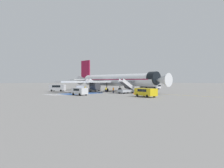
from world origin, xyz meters
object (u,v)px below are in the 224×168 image
at_px(service_van_3, 146,92).
at_px(traffic_cone_2, 137,93).
at_px(fuel_tanker, 150,85).
at_px(ground_crew_0, 113,90).
at_px(traffic_cone_1, 76,90).
at_px(service_van_1, 80,91).
at_px(ground_crew_3, 106,89).
at_px(baggage_cart, 101,92).
at_px(ground_crew_2, 85,88).
at_px(boarding_stairs_forward, 126,90).
at_px(ground_crew_1, 83,88).
at_px(boarding_stairs_aft, 93,88).
at_px(service_van_2, 57,87).
at_px(traffic_cone_0, 134,93).
at_px(airliner, 115,80).
at_px(service_van_0, 80,89).

bearing_deg(service_van_3, traffic_cone_2, 63.82).
distance_m(fuel_tanker, traffic_cone_2, 35.05).
bearing_deg(fuel_tanker, service_van_3, 39.80).
distance_m(fuel_tanker, ground_crew_0, 33.16).
height_order(ground_crew_0, traffic_cone_1, ground_crew_0).
bearing_deg(service_van_1, fuel_tanker, 15.61).
bearing_deg(ground_crew_3, baggage_cart, -162.07).
bearing_deg(ground_crew_2, service_van_3, 59.33).
xyz_separation_m(boarding_stairs_forward, traffic_cone_1, (-19.81, -2.92, -0.69)).
relative_size(ground_crew_1, ground_crew_3, 1.03).
bearing_deg(ground_crew_2, boarding_stairs_forward, 70.36).
distance_m(service_van_1, ground_crew_0, 12.58).
xyz_separation_m(service_van_3, baggage_cart, (-20.23, 4.73, -0.89)).
height_order(ground_crew_1, traffic_cone_2, ground_crew_1).
bearing_deg(boarding_stairs_aft, ground_crew_0, -8.36).
height_order(service_van_1, ground_crew_0, service_van_1).
bearing_deg(traffic_cone_1, service_van_2, -124.63).
bearing_deg(boarding_stairs_aft, ground_crew_2, 173.35).
height_order(boarding_stairs_forward, traffic_cone_1, boarding_stairs_forward).
xyz_separation_m(ground_crew_3, traffic_cone_0, (12.12, -1.20, -0.67)).
bearing_deg(traffic_cone_2, service_van_3, -40.08).
relative_size(service_van_2, traffic_cone_0, 10.44).
bearing_deg(airliner, ground_crew_0, 43.07).
distance_m(boarding_stairs_forward, fuel_tanker, 32.88).
bearing_deg(service_van_0, baggage_cart, -168.65).
height_order(boarding_stairs_aft, traffic_cone_2, boarding_stairs_aft).
height_order(service_van_1, traffic_cone_2, service_van_1).
xyz_separation_m(boarding_stairs_aft, traffic_cone_0, (19.00, -1.63, -0.77)).
xyz_separation_m(fuel_tanker, traffic_cone_0, (17.61, -31.07, -1.59)).
bearing_deg(traffic_cone_2, boarding_stairs_aft, 177.94).
distance_m(airliner, service_van_3, 24.25).
bearing_deg(ground_crew_3, service_van_0, 179.32).
distance_m(boarding_stairs_aft, traffic_cone_0, 19.09).
relative_size(fuel_tanker, ground_crew_2, 5.97).
relative_size(baggage_cart, ground_crew_2, 1.81).
bearing_deg(baggage_cart, traffic_cone_2, 152.92).
xyz_separation_m(airliner, traffic_cone_0, (12.81, -5.85, -3.44)).
height_order(service_van_0, baggage_cart, service_van_0).
xyz_separation_m(boarding_stairs_forward, ground_crew_2, (-20.27, 1.13, -0.07)).
relative_size(service_van_2, ground_crew_0, 3.18).
bearing_deg(service_van_3, ground_crew_1, 92.85).
bearing_deg(fuel_tanker, baggage_cart, 14.73).
bearing_deg(service_van_1, baggage_cart, 27.31).
relative_size(ground_crew_0, ground_crew_3, 1.04).
bearing_deg(ground_crew_2, airliner, 90.76).
bearing_deg(boarding_stairs_aft, traffic_cone_0, -3.39).
bearing_deg(ground_crew_2, boarding_stairs_aft, 65.39).
xyz_separation_m(ground_crew_2, ground_crew_3, (11.98, -1.16, -0.02)).
bearing_deg(service_van_2, service_van_3, -125.34).
distance_m(airliner, service_van_0, 13.27).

